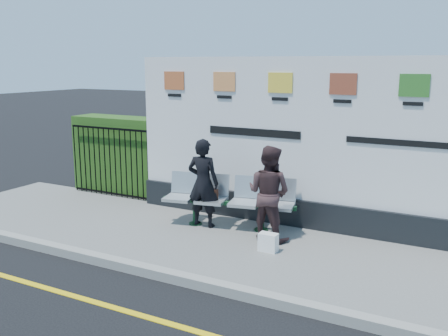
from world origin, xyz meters
name	(u,v)px	position (x,y,z in m)	size (l,w,h in m)	color
ground	(201,333)	(0.00, 0.00, 0.00)	(80.00, 80.00, 0.00)	black
pavement	(282,255)	(0.00, 2.50, 0.06)	(14.00, 3.00, 0.12)	slate
kerb	(240,292)	(0.00, 1.00, 0.07)	(14.00, 0.18, 0.14)	gray
yellow_line	(201,333)	(0.00, 0.00, 0.00)	(14.00, 0.10, 0.01)	yellow
billboard	(341,158)	(0.50, 3.85, 1.42)	(8.00, 0.30, 3.00)	black
hedge	(123,155)	(-4.58, 4.30, 0.97)	(2.35, 0.70, 1.70)	#2B5419
railing	(110,162)	(-4.58, 3.85, 0.89)	(2.05, 0.06, 1.54)	black
bench	(228,214)	(-1.29, 3.14, 0.37)	(2.34, 0.60, 0.50)	#B3B9BC
woman_left	(203,183)	(-1.71, 3.00, 0.92)	(0.58, 0.38, 1.59)	black
woman_right	(269,193)	(-0.42, 2.92, 0.91)	(0.77, 0.60, 1.58)	#392526
handbag_brown	(211,194)	(-1.59, 3.08, 0.72)	(0.24, 0.10, 0.19)	black
carrier_bag_white	(268,242)	(-0.20, 2.40, 0.26)	(0.29, 0.17, 0.29)	white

